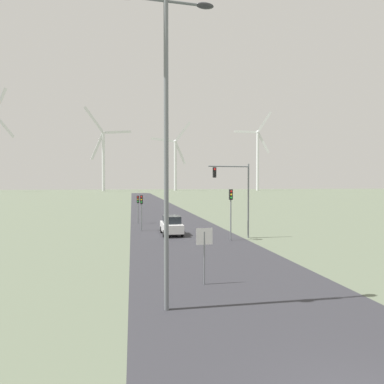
{
  "coord_description": "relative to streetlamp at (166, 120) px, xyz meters",
  "views": [
    {
      "loc": [
        -4.85,
        -4.5,
        4.83
      ],
      "look_at": [
        0.0,
        19.52,
        4.22
      ],
      "focal_mm": 28.0,
      "sensor_mm": 36.0,
      "label": 1
    }
  ],
  "objects": [
    {
      "name": "stop_sign_near",
      "position": [
        2.13,
        2.56,
        -5.36
      ],
      "size": [
        0.81,
        0.07,
        2.74
      ],
      "color": "slate",
      "rests_on": "ground"
    },
    {
      "name": "traffic_light_mast_overhead",
      "position": [
        7.81,
        14.02,
        -2.63
      ],
      "size": [
        3.8,
        0.35,
        6.69
      ],
      "color": "slate",
      "rests_on": "ground"
    },
    {
      "name": "traffic_light_post_mid_left",
      "position": [
        -0.55,
        26.24,
        -4.75
      ],
      "size": [
        0.28,
        0.33,
        3.45
      ],
      "color": "slate",
      "rests_on": "ground"
    },
    {
      "name": "wind_turbine_right",
      "position": [
        99.08,
        216.51,
        21.74
      ],
      "size": [
        29.16,
        8.6,
        63.87
      ],
      "color": "silver",
      "rests_on": "ground"
    },
    {
      "name": "streetlamp",
      "position": [
        0.0,
        0.0,
        0.0
      ],
      "size": [
        3.72,
        0.32,
        11.82
      ],
      "color": "slate",
      "rests_on": "ground"
    },
    {
      "name": "traffic_light_post_near_left",
      "position": [
        -0.3,
        20.18,
        -4.55
      ],
      "size": [
        0.28,
        0.34,
        3.71
      ],
      "color": "slate",
      "rests_on": "ground"
    },
    {
      "name": "wind_turbine_left",
      "position": [
        -21.4,
        215.46,
        19.64
      ],
      "size": [
        32.93,
        12.94,
        60.18
      ],
      "color": "silver",
      "rests_on": "ground"
    },
    {
      "name": "traffic_light_post_near_right",
      "position": [
        7.08,
        13.18,
        -4.06
      ],
      "size": [
        0.28,
        0.34,
        4.42
      ],
      "color": "slate",
      "rests_on": "ground"
    },
    {
      "name": "road_surface",
      "position": [
        3.56,
        41.13,
        -7.28
      ],
      "size": [
        10.0,
        240.0,
        0.01
      ],
      "color": "#2D2D33",
      "rests_on": "ground"
    },
    {
      "name": "wind_turbine_center",
      "position": [
        32.88,
        224.95,
        17.42
      ],
      "size": [
        31.2,
        5.49,
        54.99
      ],
      "color": "silver",
      "rests_on": "ground"
    },
    {
      "name": "car_approaching",
      "position": [
        2.44,
        17.12,
        -6.37
      ],
      "size": [
        1.88,
        4.11,
        1.83
      ],
      "color": "white",
      "rests_on": "ground"
    }
  ]
}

